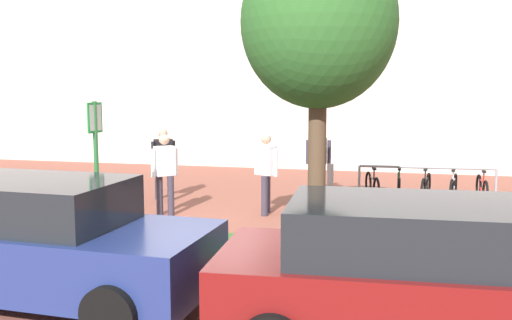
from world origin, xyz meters
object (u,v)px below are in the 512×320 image
object	(u,v)px
bike_at_sign	(97,221)
bike_rack_cluster	(426,186)
person_shirt_white	(165,169)
bollard_steel	(330,183)
person_suited_dark	(318,158)
car_navy_sedan	(40,241)
person_suited_navy	(164,159)
tree_sidewalk	(319,24)
car_maroon_wagon	(423,278)
parking_sign_post	(96,151)
person_shirt_blue	(266,168)

from	to	relation	value
bike_at_sign	bike_rack_cluster	bearing A→B (deg)	41.78
bike_rack_cluster	person_shirt_white	distance (m)	6.23
bike_at_sign	bollard_steel	distance (m)	5.79
bike_at_sign	bike_rack_cluster	xyz separation A→B (m)	(5.80, 5.18, -0.00)
bike_rack_cluster	person_suited_dark	size ratio (longest dim) A/B	1.86
person_suited_dark	car_navy_sedan	distance (m)	8.05
person_suited_navy	person_shirt_white	world-z (taller)	same
tree_sidewalk	person_suited_navy	world-z (taller)	tree_sidewalk
bollard_steel	car_navy_sedan	world-z (taller)	car_navy_sedan
tree_sidewalk	bollard_steel	xyz separation A→B (m)	(-0.30, 4.63, -3.18)
person_suited_dark	car_maroon_wagon	xyz separation A→B (m)	(2.13, -7.98, -0.23)
bike_at_sign	car_navy_sedan	bearing A→B (deg)	-74.90
parking_sign_post	person_suited_navy	distance (m)	3.91
person_shirt_blue	person_suited_dark	world-z (taller)	same
parking_sign_post	bollard_steel	size ratio (longest dim) A/B	2.73
person_suited_navy	person_shirt_blue	world-z (taller)	same
person_shirt_blue	bollard_steel	bearing A→B (deg)	55.82
person_shirt_blue	parking_sign_post	bearing A→B (deg)	-128.92
person_shirt_blue	person_shirt_white	world-z (taller)	same
bike_at_sign	tree_sidewalk	bearing A→B (deg)	-1.20
person_suited_dark	person_shirt_white	world-z (taller)	same
bike_at_sign	person_shirt_blue	bearing A→B (deg)	49.59
parking_sign_post	person_shirt_blue	size ratio (longest dim) A/B	1.43
person_shirt_white	car_navy_sedan	bearing A→B (deg)	-85.64
bollard_steel	car_maroon_wagon	bearing A→B (deg)	-76.72
person_suited_dark	person_shirt_white	size ratio (longest dim) A/B	1.00
person_suited_dark	car_navy_sedan	size ratio (longest dim) A/B	0.39
bollard_steel	person_shirt_blue	distance (m)	2.15
tree_sidewalk	person_suited_dark	world-z (taller)	tree_sidewalk
tree_sidewalk	bike_at_sign	xyz separation A→B (m)	(-3.88, 0.08, -3.28)
person_suited_navy	parking_sign_post	bearing A→B (deg)	-84.37
bollard_steel	person_shirt_white	bearing A→B (deg)	-143.91
parking_sign_post	car_navy_sedan	bearing A→B (deg)	-75.79
person_suited_navy	car_navy_sedan	bearing A→B (deg)	-80.80
bollard_steel	person_shirt_blue	size ratio (longest dim) A/B	0.52
bollard_steel	person_shirt_blue	xyz separation A→B (m)	(-1.17, -1.73, 0.53)
bollard_steel	person_suited_navy	distance (m)	4.01
bike_rack_cluster	person_suited_navy	size ratio (longest dim) A/B	1.86
tree_sidewalk	bike_at_sign	distance (m)	5.08
bike_at_sign	person_suited_dark	bearing A→B (deg)	56.54
car_navy_sedan	person_suited_dark	bearing A→B (deg)	71.90
bike_rack_cluster	person_suited_dark	bearing A→B (deg)	-173.89
person_suited_navy	person_shirt_blue	xyz separation A→B (m)	(2.72, -0.94, 0.00)
car_maroon_wagon	car_navy_sedan	bearing A→B (deg)	175.94
bike_rack_cluster	car_maroon_wagon	world-z (taller)	car_maroon_wagon
tree_sidewalk	person_shirt_blue	size ratio (longest dim) A/B	2.89
parking_sign_post	car_maroon_wagon	size ratio (longest dim) A/B	0.56
person_shirt_blue	car_maroon_wagon	distance (m)	6.61
person_shirt_blue	person_suited_navy	bearing A→B (deg)	160.90
bike_rack_cluster	bollard_steel	distance (m)	2.31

